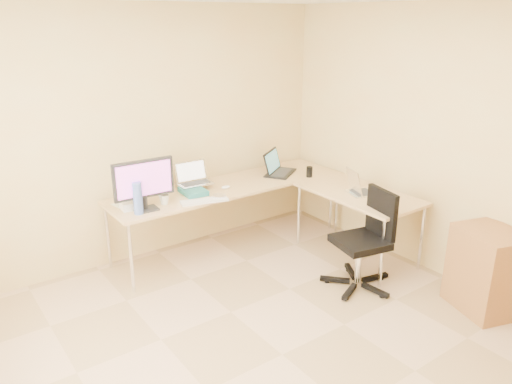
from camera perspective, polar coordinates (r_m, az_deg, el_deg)
floor at (r=4.01m, az=3.04°, el=-18.20°), size 4.50×4.50×0.00m
wall_back at (r=5.24m, az=-12.43°, el=6.34°), size 4.50×0.00×4.50m
wall_right at (r=4.93m, az=22.74°, el=4.47°), size 0.00×4.50×4.50m
desk_main at (r=5.51m, az=-3.12°, el=-2.79°), size 2.65×0.70×0.73m
desk_return at (r=5.39m, az=11.55°, el=-3.69°), size 0.70×1.30×0.73m
monitor at (r=4.71m, az=-12.78°, el=0.76°), size 0.59×0.22×0.50m
book_stack at (r=5.15m, az=-7.26°, el=0.08°), size 0.24×0.32×0.05m
laptop_center at (r=5.25m, az=-7.11°, el=2.11°), size 0.37×0.29×0.23m
laptop_black at (r=5.74m, az=2.83°, el=3.42°), size 0.53×0.50×0.27m
keyboard at (r=4.91m, az=-5.97°, el=-1.02°), size 0.49×0.25×0.02m
mouse at (r=5.26m, az=-3.51°, el=0.55°), size 0.11×0.09×0.03m
mug at (r=4.89m, az=-10.54°, el=-0.84°), size 0.11×0.11×0.10m
cd_stack at (r=4.99m, az=-4.28°, el=-0.55°), size 0.16×0.16×0.03m
water_bottle at (r=4.66m, az=-13.46°, el=-0.70°), size 0.10×0.10×0.31m
papers at (r=4.94m, az=-14.51°, el=-1.49°), size 0.25×0.32×0.01m
white_box at (r=4.85m, az=-14.11°, el=-1.46°), size 0.21×0.16×0.07m
desk_fan at (r=5.10m, az=-13.24°, el=0.82°), size 0.27×0.27×0.27m
black_cup at (r=5.67m, az=6.17°, el=2.32°), size 0.07×0.07×0.12m
laptop_return at (r=5.20m, az=12.23°, el=0.95°), size 0.39×0.35×0.22m
office_chair at (r=4.74m, az=11.92°, el=-5.24°), size 0.68×0.68×0.96m
cabinet at (r=4.80m, az=25.06°, el=-8.32°), size 0.60×0.67×0.77m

